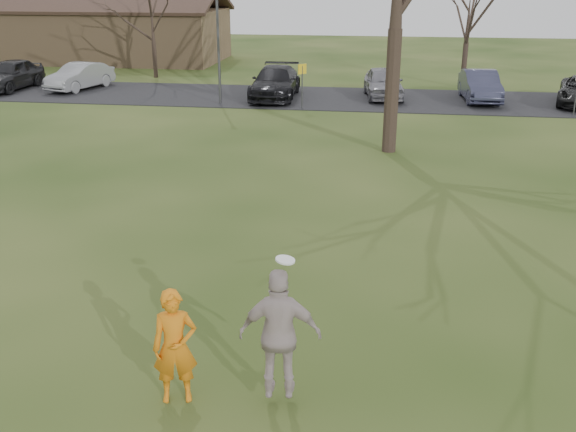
# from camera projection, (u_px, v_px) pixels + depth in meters

# --- Properties ---
(ground) EXTENTS (120.00, 120.00, 0.00)m
(ground) POSITION_uv_depth(u_px,v_px,m) (248.00, 407.00, 9.52)
(ground) COLOR #1E380F
(ground) RESTS_ON ground
(parking_strip) EXTENTS (62.00, 6.50, 0.04)m
(parking_strip) POSITION_uv_depth(u_px,v_px,m) (349.00, 99.00, 32.67)
(parking_strip) COLOR black
(parking_strip) RESTS_ON ground
(player_defender) EXTENTS (0.74, 0.58, 1.78)m
(player_defender) POSITION_uv_depth(u_px,v_px,m) (175.00, 347.00, 9.39)
(player_defender) COLOR orange
(player_defender) RESTS_ON ground
(car_0) EXTENTS (1.99, 4.75, 1.60)m
(car_0) POSITION_uv_depth(u_px,v_px,m) (9.00, 74.00, 34.83)
(car_0) COLOR black
(car_0) RESTS_ON parking_strip
(car_1) EXTENTS (2.51, 4.46, 1.39)m
(car_1) POSITION_uv_depth(u_px,v_px,m) (80.00, 76.00, 34.91)
(car_1) COLOR gray
(car_1) RESTS_ON parking_strip
(car_3) EXTENTS (2.23, 5.29, 1.52)m
(car_3) POSITION_uv_depth(u_px,v_px,m) (275.00, 82.00, 32.54)
(car_3) COLOR black
(car_3) RESTS_ON parking_strip
(car_4) EXTENTS (2.26, 4.54, 1.49)m
(car_4) POSITION_uv_depth(u_px,v_px,m) (383.00, 83.00, 32.58)
(car_4) COLOR gray
(car_4) RESTS_ON parking_strip
(car_5) EXTENTS (1.74, 4.49, 1.46)m
(car_5) POSITION_uv_depth(u_px,v_px,m) (480.00, 86.00, 31.77)
(car_5) COLOR #33344C
(car_5) RESTS_ON parking_strip
(catching_play) EXTENTS (1.20, 0.59, 2.17)m
(catching_play) POSITION_uv_depth(u_px,v_px,m) (280.00, 334.00, 9.15)
(catching_play) COLOR #BAA8A7
(catching_play) RESTS_ON ground
(building) EXTENTS (20.60, 8.50, 5.14)m
(building) POSITION_uv_depth(u_px,v_px,m) (82.00, 32.00, 46.77)
(building) COLOR #8C6D4C
(building) RESTS_ON ground
(lamp_post) EXTENTS (0.34, 0.34, 6.27)m
(lamp_post) POSITION_uv_depth(u_px,v_px,m) (217.00, 19.00, 29.79)
(lamp_post) COLOR #47474C
(lamp_post) RESTS_ON ground
(sign_yellow) EXTENTS (0.35, 0.35, 2.08)m
(sign_yellow) POSITION_uv_depth(u_px,v_px,m) (302.00, 78.00, 29.66)
(sign_yellow) COLOR #47474C
(sign_yellow) RESTS_ON ground
(small_tree_row) EXTENTS (55.00, 5.90, 8.50)m
(small_tree_row) POSITION_uv_depth(u_px,v_px,m) (437.00, 13.00, 35.40)
(small_tree_row) COLOR #352821
(small_tree_row) RESTS_ON ground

